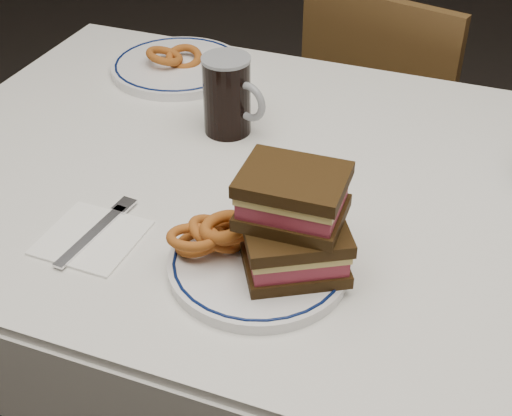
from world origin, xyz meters
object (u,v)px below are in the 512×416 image
(beer_mug, at_px, (228,95))
(far_plate, at_px, (178,66))
(reuben_sandwich, at_px, (294,222))
(chair_far, at_px, (387,130))
(main_plate, at_px, (259,263))

(beer_mug, height_order, far_plate, beer_mug)
(far_plate, bearing_deg, reuben_sandwich, -50.43)
(reuben_sandwich, height_order, far_plate, reuben_sandwich)
(chair_far, xyz_separation_m, reuben_sandwich, (0.04, -0.93, 0.38))
(chair_far, height_order, far_plate, chair_far)
(main_plate, distance_m, far_plate, 0.62)
(chair_far, bearing_deg, reuben_sandwich, -87.22)
(reuben_sandwich, bearing_deg, far_plate, 129.57)
(chair_far, relative_size, reuben_sandwich, 5.09)
(chair_far, bearing_deg, beer_mug, -105.75)
(main_plate, relative_size, far_plate, 0.92)
(beer_mug, bearing_deg, main_plate, -61.15)
(chair_far, bearing_deg, main_plate, -89.90)
(chair_far, relative_size, main_plate, 3.45)
(reuben_sandwich, bearing_deg, chair_far, 92.78)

